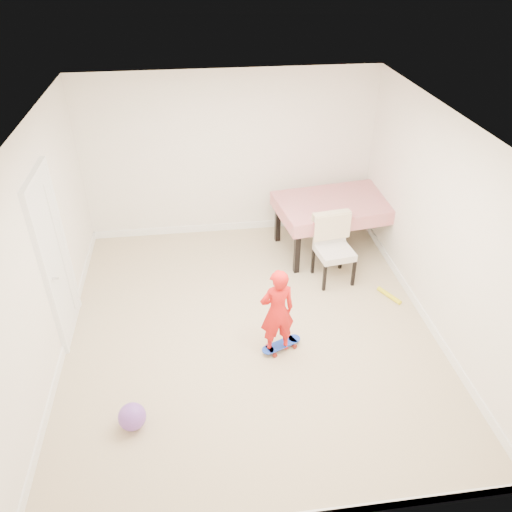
{
  "coord_description": "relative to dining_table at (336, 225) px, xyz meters",
  "views": [
    {
      "loc": [
        -0.55,
        -4.73,
        4.23
      ],
      "look_at": [
        0.1,
        0.2,
        0.95
      ],
      "focal_mm": 35.0,
      "sensor_mm": 36.0,
      "label": 1
    }
  ],
  "objects": [
    {
      "name": "ground",
      "position": [
        -1.54,
        -1.7,
        -0.42
      ],
      "size": [
        5.0,
        5.0,
        0.0
      ],
      "primitive_type": "plane",
      "color": "tan",
      "rests_on": "ground"
    },
    {
      "name": "ceiling",
      "position": [
        -1.54,
        -1.7,
        2.16
      ],
      "size": [
        4.5,
        5.0,
        0.04
      ],
      "primitive_type": "cube",
      "color": "white",
      "rests_on": "wall_back"
    },
    {
      "name": "wall_back",
      "position": [
        -1.54,
        0.78,
        0.88
      ],
      "size": [
        4.5,
        0.04,
        2.6
      ],
      "primitive_type": "cube",
      "color": "white",
      "rests_on": "ground"
    },
    {
      "name": "wall_front",
      "position": [
        -1.54,
        -4.18,
        0.88
      ],
      "size": [
        4.5,
        0.04,
        2.6
      ],
      "primitive_type": "cube",
      "color": "white",
      "rests_on": "ground"
    },
    {
      "name": "wall_left",
      "position": [
        -3.77,
        -1.7,
        0.88
      ],
      "size": [
        0.04,
        5.0,
        2.6
      ],
      "primitive_type": "cube",
      "color": "white",
      "rests_on": "ground"
    },
    {
      "name": "wall_right",
      "position": [
        0.69,
        -1.7,
        0.88
      ],
      "size": [
        0.04,
        5.0,
        2.6
      ],
      "primitive_type": "cube",
      "color": "white",
      "rests_on": "ground"
    },
    {
      "name": "door",
      "position": [
        -3.76,
        -1.4,
        0.6
      ],
      "size": [
        0.11,
        0.94,
        2.11
      ],
      "primitive_type": "cube",
      "color": "white",
      "rests_on": "ground"
    },
    {
      "name": "baseboard_back",
      "position": [
        -1.54,
        0.79,
        -0.36
      ],
      "size": [
        4.5,
        0.02,
        0.12
      ],
      "primitive_type": "cube",
      "color": "white",
      "rests_on": "ground"
    },
    {
      "name": "baseboard_left",
      "position": [
        -3.78,
        -1.7,
        -0.36
      ],
      "size": [
        0.02,
        5.0,
        0.12
      ],
      "primitive_type": "cube",
      "color": "white",
      "rests_on": "ground"
    },
    {
      "name": "baseboard_right",
      "position": [
        0.7,
        -1.7,
        -0.36
      ],
      "size": [
        0.02,
        5.0,
        0.12
      ],
      "primitive_type": "cube",
      "color": "white",
      "rests_on": "ground"
    },
    {
      "name": "dining_table",
      "position": [
        0.0,
        0.0,
        0.0
      ],
      "size": [
        1.92,
        1.35,
        0.84
      ],
      "primitive_type": null,
      "rotation": [
        0.0,
        0.0,
        0.14
      ],
      "color": "red",
      "rests_on": "ground"
    },
    {
      "name": "dining_chair",
      "position": [
        -0.24,
        -0.81,
        0.07
      ],
      "size": [
        0.62,
        0.68,
        0.98
      ],
      "primitive_type": null,
      "rotation": [
        0.0,
        0.0,
        0.14
      ],
      "color": "white",
      "rests_on": "ground"
    },
    {
      "name": "skateboard",
      "position": [
        -1.21,
        -2.12,
        -0.38
      ],
      "size": [
        0.55,
        0.38,
        0.08
      ],
      "primitive_type": null,
      "rotation": [
        0.0,
        0.0,
        0.41
      ],
      "color": "blue",
      "rests_on": "ground"
    },
    {
      "name": "child",
      "position": [
        -1.28,
        -2.14,
        0.14
      ],
      "size": [
        0.45,
        0.33,
        1.12
      ],
      "primitive_type": "imported",
      "rotation": [
        0.0,
        0.0,
        3.3
      ],
      "color": "red",
      "rests_on": "ground"
    },
    {
      "name": "balloon",
      "position": [
        -2.89,
        -3.02,
        -0.28
      ],
      "size": [
        0.28,
        0.28,
        0.28
      ],
      "primitive_type": "sphere",
      "color": "purple",
      "rests_on": "ground"
    },
    {
      "name": "foam_toy",
      "position": [
        0.42,
        -1.33,
        -0.39
      ],
      "size": [
        0.24,
        0.38,
        0.06
      ],
      "primitive_type": "cylinder",
      "rotation": [
        1.57,
        0.0,
        0.48
      ],
      "color": "yellow",
      "rests_on": "ground"
    }
  ]
}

